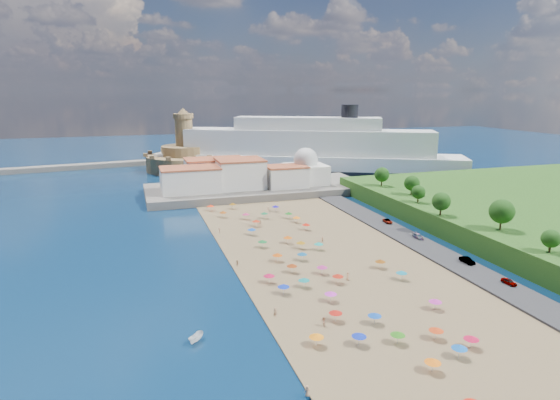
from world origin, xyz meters
name	(u,v)px	position (x,y,z in m)	size (l,w,h in m)	color
ground	(295,252)	(0.00, 0.00, 0.00)	(700.00, 700.00, 0.00)	#071938
terrace	(258,189)	(10.00, 73.00, 1.50)	(90.00, 36.00, 3.00)	#59544C
jetty	(193,178)	(-12.00, 108.00, 1.20)	(18.00, 70.00, 2.40)	#59544C
waterfront_buildings	(226,175)	(-3.05, 73.64, 7.88)	(57.00, 29.00, 11.00)	silver
domed_building	(306,169)	(30.00, 71.00, 8.97)	(16.00, 16.00, 15.00)	silver
fortress	(185,158)	(-12.00, 138.00, 6.68)	(40.00, 40.00, 32.40)	#9D7A4E
cruise_ship	(307,153)	(46.84, 112.48, 10.14)	(150.70, 90.30, 34.24)	black
beach_parasols	(311,261)	(-0.58, -13.24, 2.15)	(32.45, 117.74, 2.20)	gray
beachgoers	(277,257)	(-6.44, -5.27, 1.13)	(28.69, 99.47, 1.88)	tan
moored_boats	(210,377)	(-30.40, -48.95, 0.72)	(4.34, 25.78, 1.47)	white
parked_cars	(431,243)	(36.00, -8.11, 1.33)	(2.57, 54.01, 1.41)	gray
hillside_trees	(470,205)	(49.22, -5.86, 10.14)	(12.55, 109.97, 8.07)	#382314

